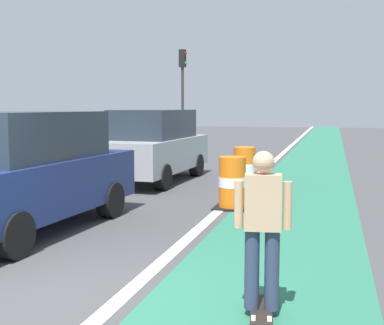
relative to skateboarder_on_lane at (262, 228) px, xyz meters
The scene contains 9 objects.
ground_plane 2.63m from the skateboarder_on_lane, behind, with size 100.00×100.00×0.00m, color #424244.
bike_lane_strip 11.97m from the skateboarder_on_lane, 90.31° to the left, with size 2.50×80.00×0.01m, color #286B51.
lane_divider_stripe 12.07m from the skateboarder_on_lane, 97.47° to the left, with size 0.20×80.00×0.01m, color silver.
skateboarder_on_lane is the anchor object (origin of this frame).
parked_suv_nearest 5.01m from the skateboarder_on_lane, 150.11° to the left, with size 2.13×4.70×2.04m.
parked_suv_second 9.63m from the skateboarder_on_lane, 116.28° to the left, with size 2.07×4.68×2.04m.
traffic_barrel_front 5.55m from the skateboarder_on_lane, 104.16° to the left, with size 0.73×0.73×1.09m.
traffic_barrel_mid 8.13m from the skateboarder_on_lane, 100.96° to the left, with size 0.73×0.73×1.09m.
traffic_light_corner 22.18m from the skateboarder_on_lane, 108.68° to the left, with size 0.41×0.32×5.10m.
Camera 1 is at (3.12, -4.92, 2.12)m, focal length 47.64 mm.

